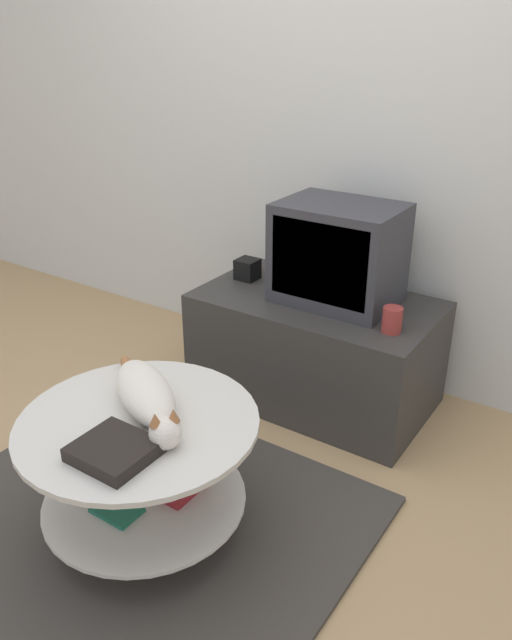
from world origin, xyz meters
TOP-DOWN VIEW (x-y plane):
  - ground_plane at (0.00, 0.00)m, footprint 12.00×12.00m
  - wall_back at (0.00, 1.53)m, footprint 8.00×0.05m
  - rug at (0.00, 0.00)m, footprint 1.44×1.41m
  - tv_stand at (0.09, 1.15)m, footprint 1.03×0.59m
  - tv at (0.16, 1.18)m, footprint 0.49×0.36m
  - speaker at (-0.29, 1.17)m, footprint 0.10×0.10m
  - mug at (0.48, 1.02)m, footprint 0.08×0.08m
  - coffee_table at (0.07, 0.07)m, footprint 0.74×0.74m
  - dvd_box at (0.14, -0.10)m, footprint 0.21×0.19m
  - cat at (0.06, 0.12)m, footprint 0.51×0.35m

SIDE VIEW (x-z plane):
  - ground_plane at x=0.00m, z-range 0.00..0.00m
  - rug at x=0.00m, z-range 0.00..0.02m
  - tv_stand at x=0.09m, z-range 0.00..0.49m
  - coffee_table at x=0.07m, z-range 0.09..0.53m
  - dvd_box at x=0.14m, z-range 0.47..0.51m
  - cat at x=0.06m, z-range 0.46..0.58m
  - speaker at x=-0.29m, z-range 0.49..0.58m
  - mug at x=0.48m, z-range 0.49..0.59m
  - tv at x=0.16m, z-range 0.49..0.91m
  - wall_back at x=0.00m, z-range 0.00..2.60m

